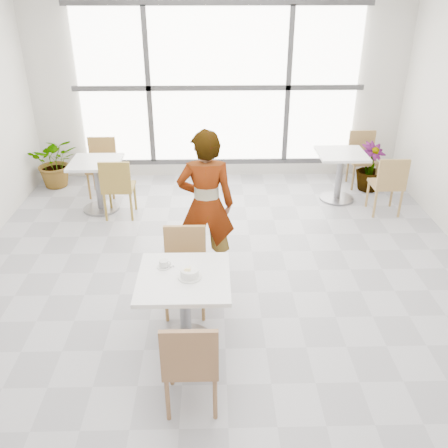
{
  "coord_description": "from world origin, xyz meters",
  "views": [
    {
      "loc": [
        -0.09,
        -4.27,
        3.05
      ],
      "look_at": [
        0.0,
        -0.3,
        1.0
      ],
      "focal_mm": 38.38,
      "sensor_mm": 36.0,
      "label": 1
    }
  ],
  "objects_px": {
    "plant_right": "(370,167)",
    "bg_table_right": "(340,169)",
    "bg_table_left": "(98,179)",
    "plant_left": "(55,162)",
    "bg_chair_left_near": "(117,185)",
    "bg_chair_left_far": "(102,162)",
    "bg_chair_right_far": "(362,155)",
    "chair_near": "(191,360)",
    "chair_far": "(185,264)",
    "person": "(206,205)",
    "bg_chair_right_near": "(389,182)",
    "oatmeal_bowl": "(190,273)",
    "coffee_cup": "(164,264)",
    "main_table": "(185,298)"
  },
  "relations": [
    {
      "from": "plant_right",
      "to": "bg_table_right",
      "type": "bearing_deg",
      "value": -147.58
    },
    {
      "from": "bg_table_left",
      "to": "plant_left",
      "type": "height_order",
      "value": "plant_left"
    },
    {
      "from": "bg_table_left",
      "to": "bg_chair_left_near",
      "type": "xyz_separation_m",
      "value": [
        0.33,
        -0.28,
        0.01
      ]
    },
    {
      "from": "bg_chair_left_far",
      "to": "bg_chair_right_far",
      "type": "height_order",
      "value": "same"
    },
    {
      "from": "bg_chair_left_far",
      "to": "plant_left",
      "type": "relative_size",
      "value": 1.05
    },
    {
      "from": "chair_near",
      "to": "plant_right",
      "type": "relative_size",
      "value": 1.14
    },
    {
      "from": "chair_near",
      "to": "bg_chair_right_far",
      "type": "bearing_deg",
      "value": -119.37
    },
    {
      "from": "chair_far",
      "to": "plant_left",
      "type": "distance_m",
      "value": 3.97
    },
    {
      "from": "bg_table_left",
      "to": "bg_chair_left_near",
      "type": "relative_size",
      "value": 0.86
    },
    {
      "from": "bg_chair_right_far",
      "to": "plant_right",
      "type": "bearing_deg",
      "value": -72.68
    },
    {
      "from": "person",
      "to": "plant_right",
      "type": "height_order",
      "value": "person"
    },
    {
      "from": "bg_chair_right_near",
      "to": "plant_left",
      "type": "height_order",
      "value": "bg_chair_right_near"
    },
    {
      "from": "person",
      "to": "bg_chair_right_near",
      "type": "distance_m",
      "value": 2.94
    },
    {
      "from": "bg_chair_left_near",
      "to": "bg_table_right",
      "type": "bearing_deg",
      "value": -170.21
    },
    {
      "from": "oatmeal_bowl",
      "to": "person",
      "type": "relative_size",
      "value": 0.12
    },
    {
      "from": "coffee_cup",
      "to": "bg_chair_left_near",
      "type": "distance_m",
      "value": 2.68
    },
    {
      "from": "bg_chair_left_near",
      "to": "bg_chair_right_near",
      "type": "xyz_separation_m",
      "value": [
        3.78,
        0.02,
        0.0
      ]
    },
    {
      "from": "coffee_cup",
      "to": "person",
      "type": "height_order",
      "value": "person"
    },
    {
      "from": "chair_far",
      "to": "oatmeal_bowl",
      "type": "relative_size",
      "value": 4.14
    },
    {
      "from": "main_table",
      "to": "oatmeal_bowl",
      "type": "height_order",
      "value": "oatmeal_bowl"
    },
    {
      "from": "main_table",
      "to": "bg_chair_right_near",
      "type": "relative_size",
      "value": 0.92
    },
    {
      "from": "bg_chair_right_near",
      "to": "plant_right",
      "type": "height_order",
      "value": "bg_chair_right_near"
    },
    {
      "from": "bg_chair_right_far",
      "to": "bg_table_left",
      "type": "bearing_deg",
      "value": -167.61
    },
    {
      "from": "plant_left",
      "to": "bg_table_left",
      "type": "bearing_deg",
      "value": -46.42
    },
    {
      "from": "plant_right",
      "to": "main_table",
      "type": "bearing_deg",
      "value": -127.34
    },
    {
      "from": "chair_far",
      "to": "coffee_cup",
      "type": "bearing_deg",
      "value": -108.81
    },
    {
      "from": "bg_chair_right_near",
      "to": "main_table",
      "type": "bearing_deg",
      "value": 44.69
    },
    {
      "from": "person",
      "to": "bg_table_right",
      "type": "distance_m",
      "value": 2.83
    },
    {
      "from": "bg_table_right",
      "to": "bg_chair_left_near",
      "type": "distance_m",
      "value": 3.27
    },
    {
      "from": "plant_left",
      "to": "plant_right",
      "type": "bearing_deg",
      "value": -3.16
    },
    {
      "from": "bg_chair_left_far",
      "to": "bg_table_right",
      "type": "bearing_deg",
      "value": -5.64
    },
    {
      "from": "plant_left",
      "to": "main_table",
      "type": "bearing_deg",
      "value": -59.58
    },
    {
      "from": "main_table",
      "to": "bg_table_left",
      "type": "height_order",
      "value": "same"
    },
    {
      "from": "chair_far",
      "to": "coffee_cup",
      "type": "relative_size",
      "value": 5.47
    },
    {
      "from": "coffee_cup",
      "to": "bg_chair_left_far",
      "type": "relative_size",
      "value": 0.18
    },
    {
      "from": "main_table",
      "to": "person",
      "type": "distance_m",
      "value": 1.29
    },
    {
      "from": "main_table",
      "to": "bg_chair_right_near",
      "type": "distance_m",
      "value": 3.82
    },
    {
      "from": "bg_chair_right_far",
      "to": "main_table",
      "type": "bearing_deg",
      "value": -124.8
    },
    {
      "from": "bg_table_right",
      "to": "bg_chair_left_near",
      "type": "relative_size",
      "value": 0.86
    },
    {
      "from": "chair_far",
      "to": "plant_left",
      "type": "height_order",
      "value": "chair_far"
    },
    {
      "from": "oatmeal_bowl",
      "to": "bg_chair_left_far",
      "type": "height_order",
      "value": "bg_chair_left_far"
    },
    {
      "from": "bg_table_right",
      "to": "plant_right",
      "type": "distance_m",
      "value": 0.7
    },
    {
      "from": "bg_table_left",
      "to": "plant_right",
      "type": "height_order",
      "value": "plant_right"
    },
    {
      "from": "main_table",
      "to": "bg_table_left",
      "type": "xyz_separation_m",
      "value": [
        -1.39,
        2.95,
        -0.04
      ]
    },
    {
      "from": "chair_far",
      "to": "coffee_cup",
      "type": "height_order",
      "value": "chair_far"
    },
    {
      "from": "bg_table_right",
      "to": "bg_chair_left_near",
      "type": "xyz_separation_m",
      "value": [
        -3.22,
        -0.56,
        0.01
      ]
    },
    {
      "from": "chair_near",
      "to": "chair_far",
      "type": "bearing_deg",
      "value": -85.44
    },
    {
      "from": "person",
      "to": "plant_left",
      "type": "relative_size",
      "value": 2.05
    },
    {
      "from": "coffee_cup",
      "to": "bg_chair_left_far",
      "type": "xyz_separation_m",
      "value": [
        -1.28,
        3.43,
        -0.28
      ]
    },
    {
      "from": "chair_near",
      "to": "bg_chair_left_near",
      "type": "height_order",
      "value": "same"
    }
  ]
}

